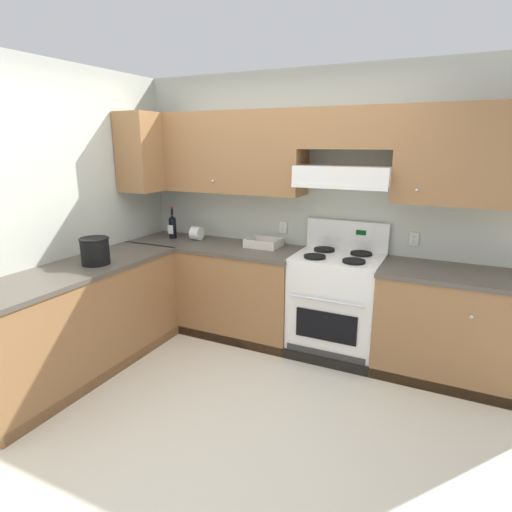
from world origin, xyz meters
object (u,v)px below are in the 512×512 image
wine_bottle (173,226)px  bucket (95,250)px  paper_towel_roll (197,233)px  stove (336,304)px  bowl (264,244)px

wine_bottle → bucket: size_ratio=1.39×
wine_bottle → paper_towel_roll: bearing=8.8°
stove → bowl: 0.90m
wine_bottle → paper_towel_roll: 0.28m
stove → bucket: stove is taller
bowl → bucket: (-1.00, -1.17, 0.09)m
stove → bucket: bearing=-148.9°
stove → wine_bottle: 1.89m
bowl → paper_towel_roll: (-0.76, -0.03, 0.04)m
stove → paper_towel_roll: bearing=177.3°
stove → bucket: (-1.77, -1.07, 0.55)m
paper_towel_roll → bucket: bearing=-102.1°
wine_bottle → bucket: wine_bottle is taller
stove → paper_towel_roll: size_ratio=8.67×
paper_towel_roll → wine_bottle: bearing=-171.2°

